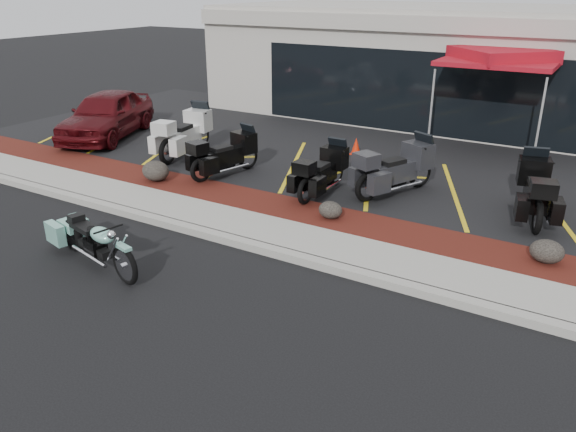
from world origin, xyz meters
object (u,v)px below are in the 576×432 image
Objects in this scene: traffic_cone at (356,146)px; popup_canopy at (501,58)px; touring_white at (201,125)px; parked_car at (106,114)px; hero_cruiser at (125,260)px.

popup_canopy is at bearing 41.07° from traffic_cone.
touring_white is at bearing -127.33° from popup_canopy.
popup_canopy is at bearing -66.31° from touring_white.
popup_canopy is (10.86, 5.04, 1.90)m from parked_car.
parked_car is at bearing 151.86° from hero_cruiser.
touring_white is 0.57× the size of parked_car.
parked_car reaches higher than traffic_cone.
touring_white reaches higher than traffic_cone.
parked_car is at bearing 90.07° from touring_white.
traffic_cone is 0.12× the size of popup_canopy.
hero_cruiser is 12.23m from popup_canopy.
popup_canopy is (3.44, 11.51, 2.32)m from hero_cruiser.
parked_car is (-3.45, -0.48, 0.02)m from touring_white.
popup_canopy is (3.17, 2.76, 2.39)m from traffic_cone.
traffic_cone is 4.83m from popup_canopy.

